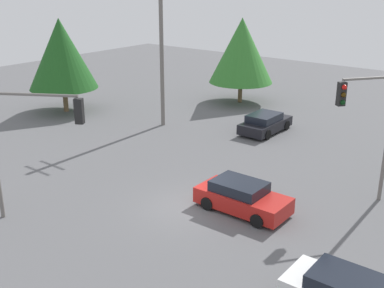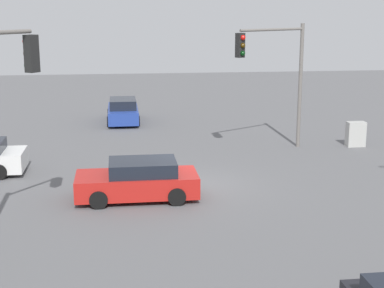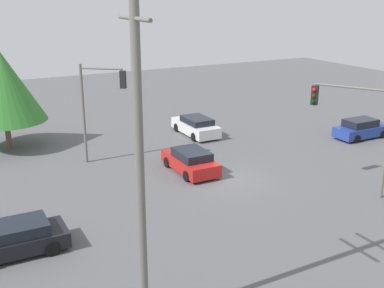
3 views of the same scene
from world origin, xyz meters
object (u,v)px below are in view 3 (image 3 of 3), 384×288
at_px(traffic_signal_cross, 99,98).
at_px(sedan_blue, 361,129).
at_px(sedan_white, 196,126).
at_px(sedan_red, 191,161).
at_px(sedan_dark, 15,239).
at_px(traffic_signal_main, 356,118).

bearing_deg(traffic_signal_cross, sedan_blue, 26.44).
bearing_deg(sedan_white, sedan_red, -120.58).
height_order(sedan_dark, traffic_signal_cross, traffic_signal_cross).
height_order(traffic_signal_main, traffic_signal_cross, traffic_signal_cross).
xyz_separation_m(sedan_red, traffic_signal_cross, (3.98, 4.22, 3.55)).
xyz_separation_m(sedan_blue, traffic_signal_main, (-7.00, 8.23, 3.42)).
xyz_separation_m(sedan_red, traffic_signal_main, (-6.67, -6.28, 3.43)).
height_order(sedan_white, sedan_blue, sedan_blue).
height_order(sedan_red, traffic_signal_cross, traffic_signal_cross).
distance_m(sedan_white, traffic_signal_cross, 9.39).
distance_m(sedan_red, traffic_signal_cross, 6.80).
xyz_separation_m(traffic_signal_main, traffic_signal_cross, (10.65, 10.51, 0.12)).
relative_size(sedan_red, traffic_signal_cross, 0.69).
bearing_deg(sedan_blue, sedan_dark, -78.03).
bearing_deg(sedan_dark, sedan_blue, -78.03).
relative_size(sedan_dark, sedan_blue, 1.00).
xyz_separation_m(sedan_white, sedan_blue, (-6.44, -10.51, 0.00)).
distance_m(sedan_red, sedan_dark, 11.94).
distance_m(sedan_blue, traffic_signal_main, 11.33).
relative_size(traffic_signal_main, traffic_signal_cross, 0.95).
xyz_separation_m(sedan_blue, traffic_signal_cross, (3.64, 18.74, 3.54)).
distance_m(sedan_red, sedan_white, 7.87).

